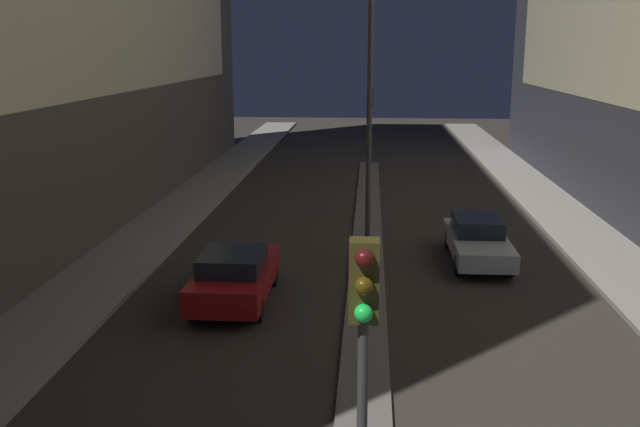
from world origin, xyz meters
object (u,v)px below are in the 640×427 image
at_px(traffic_light_near, 363,352).
at_px(car_left_lane, 235,275).
at_px(street_lamp, 370,49).
at_px(traffic_light_mid, 370,114).
at_px(car_right_lane, 478,239).

distance_m(traffic_light_near, car_left_lane, 11.73).
height_order(street_lamp, car_left_lane, street_lamp).
xyz_separation_m(traffic_light_mid, car_right_lane, (3.53, -12.56, -2.81)).
height_order(traffic_light_mid, car_left_lane, traffic_light_mid).
bearing_deg(car_right_lane, car_left_lane, -148.77).
height_order(traffic_light_near, car_right_lane, traffic_light_near).
bearing_deg(traffic_light_near, street_lamp, 90.00).
xyz_separation_m(traffic_light_mid, street_lamp, (0.00, -13.27, 3.14)).
bearing_deg(car_right_lane, traffic_light_near, -103.15).
bearing_deg(street_lamp, car_left_lane, -134.65).
relative_size(traffic_light_near, car_right_lane, 1.01).
distance_m(traffic_light_mid, car_right_lane, 13.35).
xyz_separation_m(street_lamp, car_left_lane, (-3.53, -3.57, -5.91)).
xyz_separation_m(traffic_light_mid, car_left_lane, (-3.53, -16.85, -2.77)).
bearing_deg(street_lamp, traffic_light_near, -90.00).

